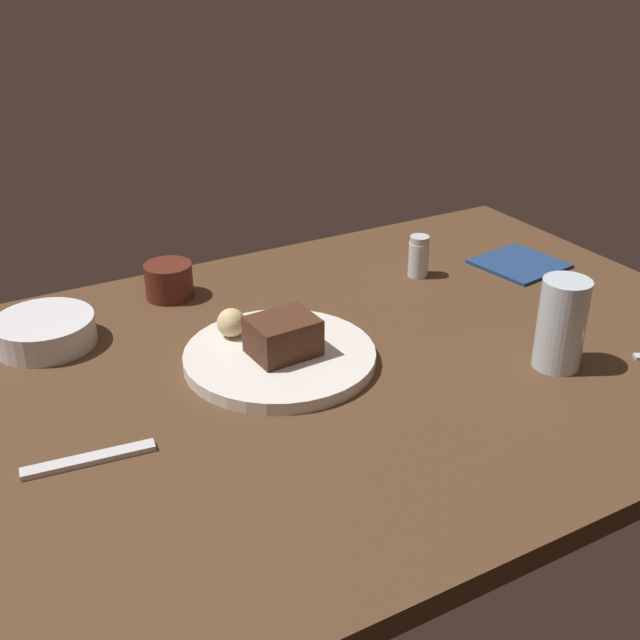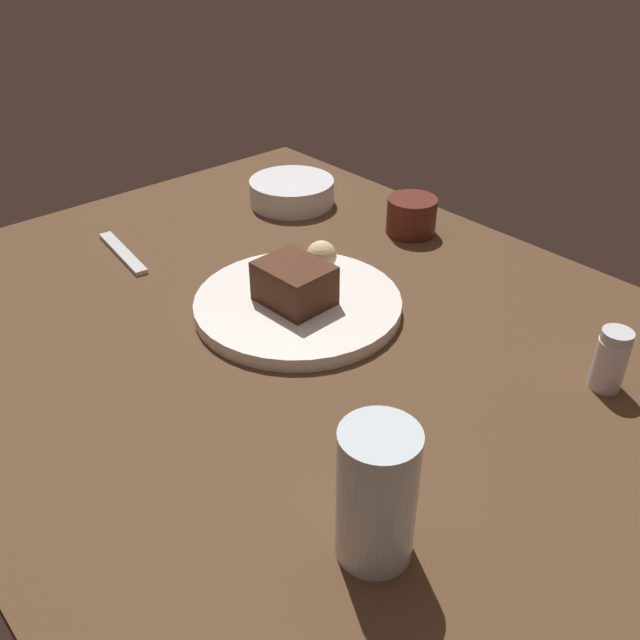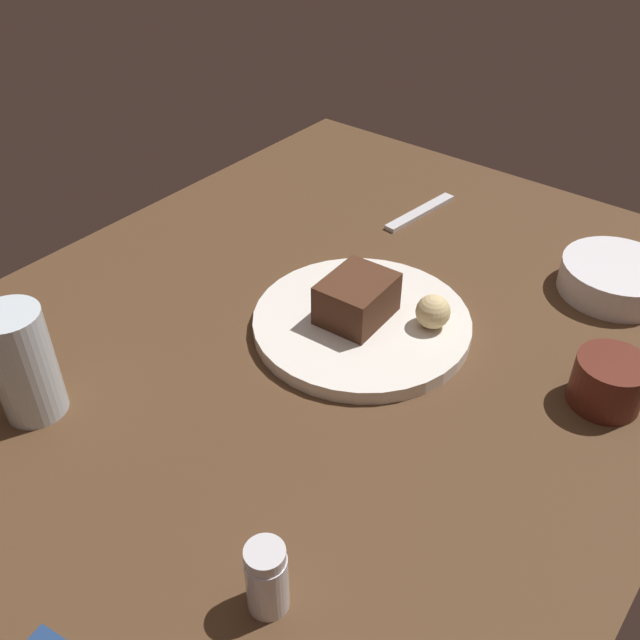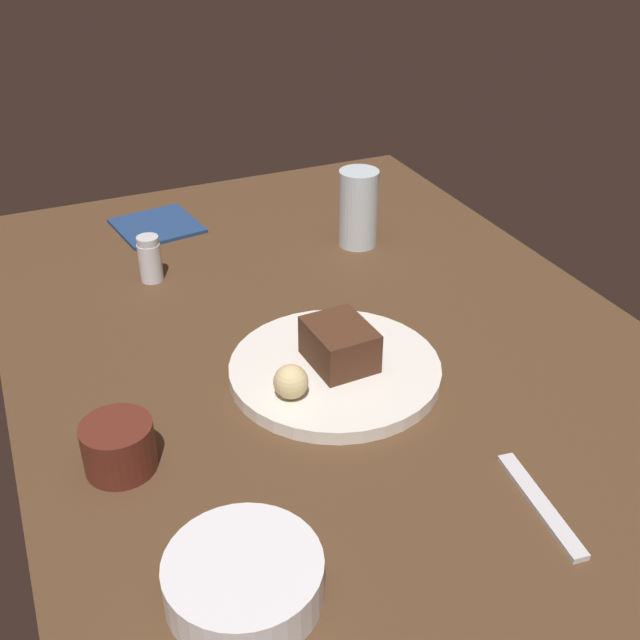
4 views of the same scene
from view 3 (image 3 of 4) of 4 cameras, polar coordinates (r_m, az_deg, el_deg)
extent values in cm
cube|color=#4C331E|center=(83.99, -2.10, -3.85)|extent=(120.00, 84.00, 3.00)
cylinder|color=white|center=(86.76, 3.39, -0.25)|extent=(26.79, 26.79, 1.79)
cube|color=#472819|center=(84.79, 3.00, 1.74)|extent=(9.24, 7.68, 5.31)
sphere|color=#DBC184|center=(84.60, 9.14, 0.67)|extent=(4.18, 4.18, 4.18)
cylinder|color=silver|center=(60.39, -4.31, -20.42)|extent=(3.52, 3.52, 6.08)
cylinder|color=silver|center=(57.34, -4.49, -18.50)|extent=(3.34, 3.34, 1.20)
cylinder|color=silver|center=(78.56, -22.92, -3.28)|extent=(6.54, 6.54, 12.90)
cylinder|color=silver|center=(100.23, 22.83, 3.15)|extent=(14.37, 14.37, 4.20)
cylinder|color=#562319|center=(81.70, 22.34, -4.67)|extent=(7.77, 7.77, 5.73)
cube|color=silver|center=(112.11, 8.12, 8.65)|extent=(15.11, 3.62, 0.70)
camera|label=1|loc=(1.58, -16.66, 36.89)|focal=44.11mm
camera|label=2|loc=(0.86, -56.70, 17.98)|focal=38.59mm
camera|label=4|loc=(1.29, 43.68, 30.92)|focal=43.32mm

